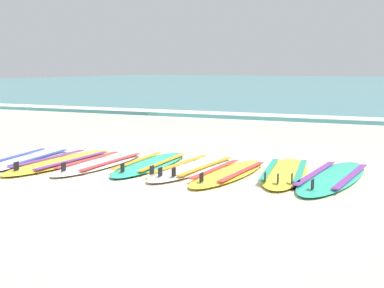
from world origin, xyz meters
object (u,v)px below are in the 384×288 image
(surfboard_1, at_px, (61,162))
(surfboard_4, at_px, (193,168))
(surfboard_0, at_px, (28,159))
(surfboard_2, at_px, (100,163))
(surfboard_3, at_px, (150,164))
(surfboard_5, at_px, (228,173))
(surfboard_7, at_px, (333,177))
(surfboard_6, at_px, (285,172))

(surfboard_1, bearing_deg, surfboard_4, 11.06)
(surfboard_0, height_order, surfboard_2, same)
(surfboard_1, xyz_separation_m, surfboard_3, (1.26, 0.39, 0.00))
(surfboard_0, height_order, surfboard_3, same)
(surfboard_2, relative_size, surfboard_4, 0.97)
(surfboard_5, height_order, surfboard_7, same)
(surfboard_5, xyz_separation_m, surfboard_7, (1.28, 0.30, -0.00))
(surfboard_4, bearing_deg, surfboard_2, -169.77)
(surfboard_0, relative_size, surfboard_2, 1.01)
(surfboard_3, distance_m, surfboard_5, 1.26)
(surfboard_5, bearing_deg, surfboard_3, 172.31)
(surfboard_0, bearing_deg, surfboard_2, 8.11)
(surfboard_7, bearing_deg, surfboard_0, -172.84)
(surfboard_2, distance_m, surfboard_6, 2.61)
(surfboard_2, distance_m, surfboard_3, 0.73)
(surfboard_7, bearing_deg, surfboard_3, -177.08)
(surfboard_5, bearing_deg, surfboard_4, 164.98)
(surfboard_3, xyz_separation_m, surfboard_6, (1.90, 0.18, 0.00))
(surfboard_2, height_order, surfboard_7, same)
(surfboard_2, bearing_deg, surfboard_0, -171.89)
(surfboard_0, height_order, surfboard_5, same)
(surfboard_5, bearing_deg, surfboard_7, 13.11)
(surfboard_0, distance_m, surfboard_3, 1.89)
(surfboard_4, xyz_separation_m, surfboard_5, (0.58, -0.16, -0.00))
(surfboard_1, bearing_deg, surfboard_2, 12.95)
(surfboard_5, distance_m, surfboard_6, 0.74)
(surfboard_2, height_order, surfboard_3, same)
(surfboard_3, height_order, surfboard_6, same)
(surfboard_4, distance_m, surfboard_7, 1.87)
(surfboard_2, xyz_separation_m, surfboard_7, (3.21, 0.38, -0.00))
(surfboard_2, bearing_deg, surfboard_4, 10.23)
(surfboard_3, xyz_separation_m, surfboard_4, (0.67, -0.01, 0.00))
(surfboard_0, distance_m, surfboard_6, 3.78)
(surfboard_2, relative_size, surfboard_6, 0.95)
(surfboard_2, bearing_deg, surfboard_1, -167.05)
(surfboard_0, bearing_deg, surfboard_7, 7.16)
(surfboard_4, distance_m, surfboard_6, 1.25)
(surfboard_1, distance_m, surfboard_7, 3.82)
(surfboard_5, relative_size, surfboard_7, 0.86)
(surfboard_0, relative_size, surfboard_6, 0.96)
(surfboard_2, relative_size, surfboard_7, 0.89)
(surfboard_4, bearing_deg, surfboard_3, 178.98)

